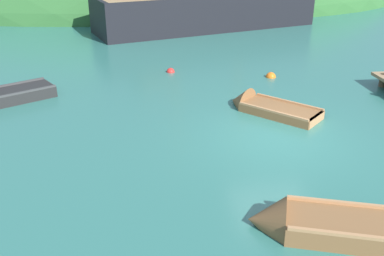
# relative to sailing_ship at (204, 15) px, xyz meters

# --- Properties ---
(ground_plane) EXTENTS (120.00, 120.00, 0.00)m
(ground_plane) POSITION_rel_sailing_ship_xyz_m (-0.17, -16.40, -0.86)
(ground_plane) COLOR #2D6B60
(sailing_ship) EXTENTS (16.33, 8.08, 13.19)m
(sailing_ship) POSITION_rel_sailing_ship_xyz_m (0.00, 0.00, 0.00)
(sailing_ship) COLOR black
(sailing_ship) RESTS_ON ground
(rowboat_outer_left) EXTENTS (3.04, 3.06, 1.13)m
(rowboat_outer_left) POSITION_rel_sailing_ship_xyz_m (0.00, -14.28, -0.79)
(rowboat_outer_left) COLOR brown
(rowboat_outer_left) RESTS_ON ground
(rowboat_center) EXTENTS (3.11, 2.54, 1.17)m
(rowboat_center) POSITION_rel_sailing_ship_xyz_m (-8.86, -12.39, -0.72)
(rowboat_center) COLOR black
(rowboat_center) RESTS_ON ground
(rowboat_near_dock) EXTENTS (3.87, 2.19, 1.09)m
(rowboat_near_dock) POSITION_rel_sailing_ship_xyz_m (-0.45, -20.88, -0.73)
(rowboat_near_dock) COLOR brown
(rowboat_near_dock) RESTS_ON ground
(buoy_orange) EXTENTS (0.42, 0.42, 0.42)m
(buoy_orange) POSITION_rel_sailing_ship_xyz_m (1.28, -10.62, -0.86)
(buoy_orange) COLOR orange
(buoy_orange) RESTS_ON ground
(buoy_red) EXTENTS (0.36, 0.36, 0.36)m
(buoy_red) POSITION_rel_sailing_ship_xyz_m (-2.81, -9.41, -0.86)
(buoy_red) COLOR red
(buoy_red) RESTS_ON ground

